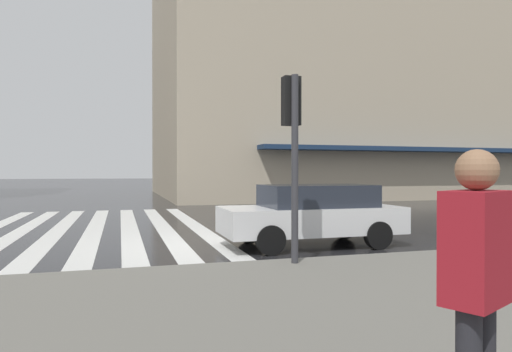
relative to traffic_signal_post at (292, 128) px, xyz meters
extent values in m
plane|color=black|center=(3.28, 1.12, -2.47)|extent=(220.00, 220.00, 0.00)
cube|color=silver|center=(7.28, 0.59, -2.47)|extent=(13.00, 0.50, 0.01)
cube|color=silver|center=(7.28, 1.59, -2.47)|extent=(13.00, 0.50, 0.01)
cube|color=silver|center=(7.28, 2.59, -2.47)|extent=(13.00, 0.50, 0.01)
cube|color=silver|center=(7.28, 3.59, -2.47)|extent=(13.00, 0.50, 0.01)
cube|color=silver|center=(7.28, 4.59, -2.47)|extent=(13.00, 0.50, 0.01)
cube|color=silver|center=(7.28, 5.59, -2.47)|extent=(13.00, 0.50, 0.01)
cube|color=tan|center=(24.78, -13.91, 6.00)|extent=(18.00, 28.03, 16.94)
cube|color=#192D4C|center=(15.18, -13.91, 0.53)|extent=(1.20, 19.62, 0.24)
cylinder|color=#333338|center=(-0.12, 0.00, -0.72)|extent=(0.12, 0.12, 3.22)
cube|color=black|center=(0.06, 0.00, 0.47)|extent=(0.22, 0.30, 0.85)
sphere|color=red|center=(0.18, 0.00, 0.75)|extent=(0.17, 0.17, 0.17)
sphere|color=orange|center=(0.18, 0.00, 0.47)|extent=(0.17, 0.17, 0.17)
sphere|color=green|center=(0.18, 0.00, 0.19)|extent=(0.17, 0.17, 0.17)
cube|color=silver|center=(2.28, -1.34, -1.86)|extent=(1.75, 4.10, 0.60)
cube|color=#232833|center=(2.28, -1.49, -1.31)|extent=(1.54, 2.46, 0.50)
cylinder|color=black|center=(1.46, -0.09, -2.16)|extent=(0.20, 0.62, 0.62)
cylinder|color=black|center=(3.11, -0.09, -2.16)|extent=(0.20, 0.62, 0.62)
cylinder|color=black|center=(1.46, -2.59, -2.16)|extent=(0.20, 0.62, 0.62)
cylinder|color=black|center=(3.11, -2.59, -2.16)|extent=(0.20, 0.62, 0.62)
cube|color=maroon|center=(-5.45, 1.06, -1.16)|extent=(0.39, 0.46, 0.60)
sphere|color=#936B4C|center=(-5.45, 1.06, -0.75)|extent=(0.22, 0.22, 0.22)
camera|label=1|loc=(-7.44, 2.87, -0.76)|focal=32.19mm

